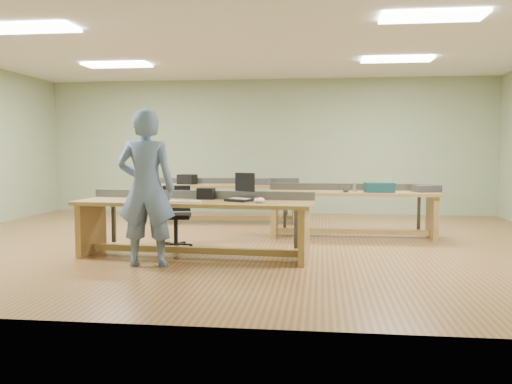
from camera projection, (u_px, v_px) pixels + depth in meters
floor at (241, 242)px, 8.33m from camera, size 10.00×10.00×0.00m
ceiling at (240, 44)px, 8.10m from camera, size 10.00×10.00×0.00m
wall_back at (267, 147)px, 12.17m from camera, size 10.00×0.04×3.00m
wall_front at (165, 139)px, 4.26m from camera, size 10.00×0.04×3.00m
fluor_panels at (240, 46)px, 8.10m from camera, size 6.20×3.50×0.03m
workbench_front at (194, 215)px, 7.14m from camera, size 3.17×1.05×0.86m
workbench_mid at (352, 203)px, 8.78m from camera, size 2.73×0.76×0.86m
workbench_back at (225, 194)px, 10.59m from camera, size 2.99×1.05×0.86m
person at (146, 188)px, 6.55m from camera, size 0.74×0.53×1.91m
laptop_base at (239, 200)px, 7.04m from camera, size 0.39×0.37×0.03m
laptop_screen at (245, 182)px, 7.12m from camera, size 0.28×0.16×0.25m
keyboard at (185, 202)px, 6.86m from camera, size 0.41×0.14×0.02m
trackball_mouse at (259, 200)px, 6.84m from camera, size 0.18×0.20×0.07m
camera_bag at (206, 194)px, 7.33m from camera, size 0.24×0.17×0.15m
task_chair at (176, 225)px, 7.90m from camera, size 0.56×0.56×0.89m
parts_bin_teal at (379, 187)px, 8.61m from camera, size 0.47×0.37×0.15m
parts_bin_grey at (427, 189)px, 8.64m from camera, size 0.46×0.38×0.11m
mug at (346, 189)px, 8.62m from camera, size 0.15×0.15×0.11m
drinks_can at (355, 188)px, 8.69m from camera, size 0.07×0.07×0.12m
storage_box_back at (187, 179)px, 10.64m from camera, size 0.39×0.33×0.19m
tray_back at (262, 182)px, 10.46m from camera, size 0.36×0.30×0.12m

